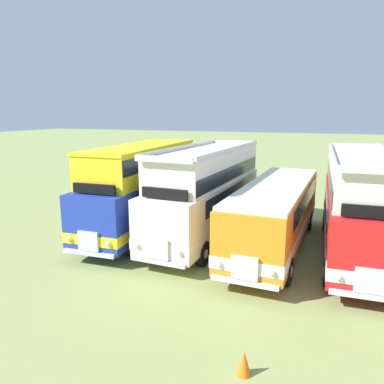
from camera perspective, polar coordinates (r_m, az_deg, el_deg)
The scene contains 6 objects.
ground_plane at distance 17.64m, azimuth 23.53°, elevation -9.16°, with size 200.00×200.00×0.00m, color #8C9956.
bus_first_in_row at distance 19.18m, azimuth -7.60°, elevation 1.10°, with size 2.88×9.79×4.49m.
bus_second_in_row at distance 18.12m, azimuth 2.33°, elevation 0.19°, with size 3.06×9.99×4.52m.
bus_third_in_row at distance 17.25m, azimuth 12.74°, elevation -2.77°, with size 2.98×10.65×2.99m.
bus_fourth_in_row at distance 17.31m, azimuth 24.12°, elevation -1.43°, with size 2.86×10.33×4.52m.
cone_mid_row at distance 9.74m, azimuth 7.95°, elevation -24.52°, with size 0.36×0.36×0.61m, color orange.
Camera 1 is at (-1.21, -16.51, 6.10)m, focal length 34.84 mm.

